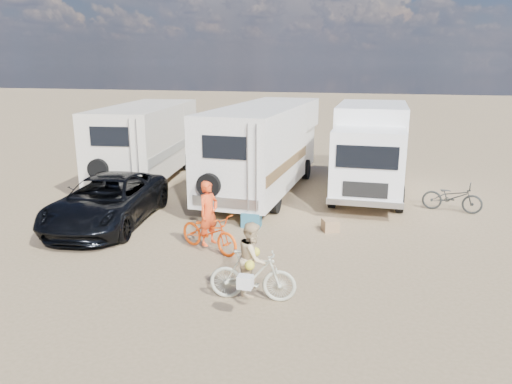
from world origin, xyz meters
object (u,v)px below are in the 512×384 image
(rv_left, at_px, (146,143))
(rv_main, at_px, (264,150))
(bike_parked, at_px, (452,197))
(box_truck, at_px, (370,152))
(dark_suv, at_px, (107,201))
(bike_woman, at_px, (253,276))
(bike_man, at_px, (209,232))
(crate, at_px, (330,225))
(cooler, at_px, (251,219))
(rider_woman, at_px, (253,266))
(rider_man, at_px, (209,220))

(rv_left, bearing_deg, rv_main, -14.86)
(rv_main, relative_size, bike_parked, 4.47)
(box_truck, distance_m, dark_suv, 9.25)
(box_truck, height_order, bike_woman, box_truck)
(bike_man, xyz_separation_m, crate, (2.87, 2.34, -0.33))
(bike_man, distance_m, crate, 3.72)
(bike_parked, xyz_separation_m, cooler, (-5.95, -3.17, -0.27))
(box_truck, relative_size, bike_man, 3.32)
(rv_left, relative_size, box_truck, 1.10)
(rider_woman, bearing_deg, box_truck, -18.04)
(dark_suv, relative_size, bike_woman, 2.91)
(bike_man, bearing_deg, cooler, 9.47)
(bike_woman, bearing_deg, rider_man, 31.60)
(rv_main, xyz_separation_m, bike_woman, (1.87, -8.53, -1.08))
(rider_man, bearing_deg, cooler, 9.47)
(bike_woman, distance_m, rider_man, 2.98)
(dark_suv, bearing_deg, rider_woman, -40.99)
(rv_main, relative_size, cooler, 14.94)
(box_truck, bearing_deg, dark_suv, -144.59)
(rv_left, xyz_separation_m, dark_suv, (1.51, -5.53, -0.81))
(bike_man, relative_size, bike_woman, 1.06)
(bike_woman, bearing_deg, rv_main, 6.43)
(dark_suv, xyz_separation_m, rider_man, (3.72, -1.27, 0.11))
(rv_main, distance_m, bike_woman, 8.80)
(cooler, bearing_deg, bike_parked, 25.68)
(bike_man, distance_m, cooler, 2.21)
(rv_left, height_order, bike_parked, rv_left)
(rv_main, distance_m, rider_woman, 8.78)
(cooler, bearing_deg, rv_left, 138.60)
(box_truck, distance_m, bike_woman, 9.29)
(bike_parked, height_order, cooler, bike_parked)
(bike_parked, bearing_deg, bike_man, 139.76)
(rider_woman, xyz_separation_m, bike_parked, (4.69, 7.65, -0.26))
(box_truck, height_order, rider_woman, box_truck)
(rv_main, relative_size, rider_woman, 5.57)
(rider_man, distance_m, rider_woman, 2.97)
(rider_man, relative_size, crate, 3.89)
(bike_woman, xyz_separation_m, cooler, (-1.25, 4.47, -0.32))
(crate, bearing_deg, dark_suv, -170.84)
(rider_woman, bearing_deg, bike_parked, -37.49)
(rv_main, xyz_separation_m, rv_left, (-5.17, 0.63, -0.08))
(box_truck, bearing_deg, crate, -101.79)
(bike_woman, height_order, cooler, bike_woman)
(rv_main, distance_m, bike_man, 6.28)
(bike_parked, bearing_deg, rider_woman, 159.07)
(bike_man, height_order, rider_woman, rider_woman)
(rv_main, height_order, bike_woman, rv_main)
(bike_woman, distance_m, bike_parked, 8.97)
(rv_main, distance_m, rider_man, 6.23)
(rv_left, xyz_separation_m, bike_man, (5.24, -6.81, -1.03))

